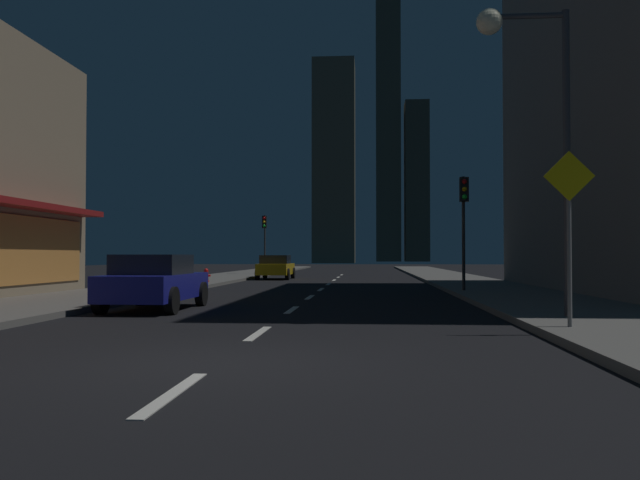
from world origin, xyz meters
name	(u,v)px	position (x,y,z in m)	size (l,w,h in m)	color
ground_plane	(336,279)	(0.00, 32.00, -0.05)	(78.00, 136.00, 0.10)	black
sidewalk_right	(451,278)	(7.00, 32.00, 0.07)	(4.00, 76.00, 0.15)	#605E59
sidewalk_left	(225,277)	(-7.00, 32.00, 0.07)	(4.00, 76.00, 0.15)	#605E59
lane_marking_center	(321,289)	(0.00, 18.80, 0.01)	(0.16, 43.80, 0.01)	silver
skyscraper_distant_tall	(334,163)	(-4.65, 117.37, 19.41)	(8.00, 8.63, 38.83)	brown
skyscraper_distant_mid	(388,121)	(6.83, 154.51, 34.88)	(5.96, 8.40, 69.76)	#494637
skyscraper_distant_short	(417,182)	(13.73, 152.84, 19.52)	(5.79, 7.40, 39.05)	#423F32
car_parked_near	(154,282)	(-3.60, 8.19, 0.74)	(1.98, 4.24, 1.45)	navy
car_parked_far	(276,267)	(-3.60, 30.61, 0.74)	(1.98, 4.24, 1.45)	gold
fire_hydrant_far_left	(206,276)	(-5.90, 22.81, 0.45)	(0.42, 0.30, 0.65)	red
traffic_light_near_right	(464,208)	(5.50, 15.74, 3.19)	(0.32, 0.48, 4.20)	#2D2D2D
traffic_light_far_left	(265,231)	(-5.50, 38.19, 3.19)	(0.32, 0.48, 4.20)	#2D2D2D
street_lamp_right	(527,85)	(5.38, 5.56, 5.07)	(1.96, 0.56, 6.58)	#38383D
pedestrian_crossing_sign	(569,223)	(5.60, 3.41, 2.02)	(0.91, 0.08, 3.15)	slate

